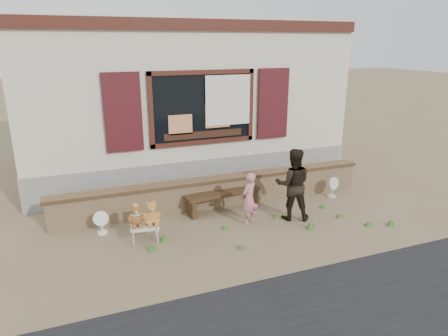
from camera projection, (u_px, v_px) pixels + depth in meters
name	position (u px, v px, depth m)	size (l,w,h in m)	color
ground	(235.00, 224.00, 8.02)	(80.00, 80.00, 0.00)	brown
shopfront	(175.00, 97.00, 11.42)	(8.04, 5.13, 4.00)	#B8AD94
brick_wall	(218.00, 191.00, 8.81)	(7.10, 0.36, 0.67)	tan
bench	(223.00, 196.00, 8.59)	(1.73, 0.60, 0.44)	#312111
folding_chair	(144.00, 226.00, 7.28)	(0.55, 0.50, 0.31)	beige
teddy_bear_left	(136.00, 215.00, 7.18)	(0.30, 0.26, 0.42)	brown
teddy_bear_right	(151.00, 212.00, 7.24)	(0.33, 0.29, 0.46)	#9B632B
child	(249.00, 199.00, 7.88)	(0.39, 0.26, 1.07)	#D37E89
adult	(293.00, 184.00, 8.05)	(0.72, 0.56, 1.49)	black
fan_left	(102.00, 222.00, 7.55)	(0.30, 0.20, 0.47)	white
fan_right	(332.00, 187.00, 9.35)	(0.32, 0.21, 0.50)	silver
grass_tufts	(284.00, 226.00, 7.78)	(4.76, 1.39, 0.15)	#3D6026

